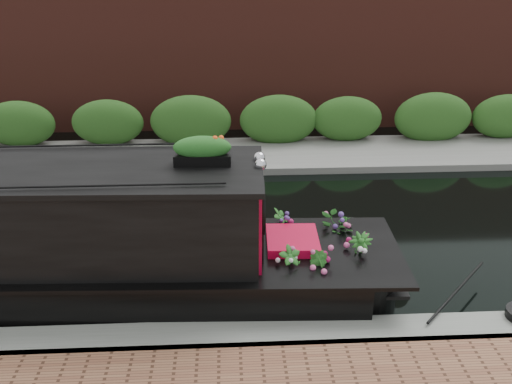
{
  "coord_description": "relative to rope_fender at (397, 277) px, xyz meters",
  "views": [
    {
      "loc": [
        1.0,
        -9.63,
        5.12
      ],
      "look_at": [
        1.48,
        -0.6,
        1.15
      ],
      "focal_mm": 40.0,
      "sensor_mm": 36.0,
      "label": 1
    }
  ],
  "objects": [
    {
      "name": "ground",
      "position": [
        -3.7,
        1.87,
        -0.15
      ],
      "size": [
        80.0,
        80.0,
        0.0
      ],
      "primitive_type": "plane",
      "color": "black",
      "rests_on": "ground"
    },
    {
      "name": "rope_fender",
      "position": [
        0.0,
        0.0,
        0.0
      ],
      "size": [
        0.31,
        0.4,
        0.31
      ],
      "primitive_type": "cylinder",
      "rotation": [
        1.57,
        0.0,
        0.0
      ],
      "color": "brown",
      "rests_on": "ground"
    },
    {
      "name": "near_bank_coping",
      "position": [
        -3.7,
        -1.43,
        -0.15
      ],
      "size": [
        40.0,
        0.6,
        0.5
      ],
      "primitive_type": "cube",
      "color": "gray",
      "rests_on": "ground"
    },
    {
      "name": "far_bank_path",
      "position": [
        -3.7,
        6.07,
        -0.15
      ],
      "size": [
        40.0,
        2.4,
        0.34
      ],
      "primitive_type": "cube",
      "color": "slate",
      "rests_on": "ground"
    },
    {
      "name": "far_hedge",
      "position": [
        -3.7,
        6.97,
        -0.15
      ],
      "size": [
        40.0,
        1.1,
        2.8
      ],
      "primitive_type": "cube",
      "color": "#27531B",
      "rests_on": "ground"
    },
    {
      "name": "far_brick_wall",
      "position": [
        -3.7,
        9.07,
        -0.15
      ],
      "size": [
        40.0,
        1.0,
        8.0
      ],
      "primitive_type": "cube",
      "color": "#53241C",
      "rests_on": "ground"
    }
  ]
}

